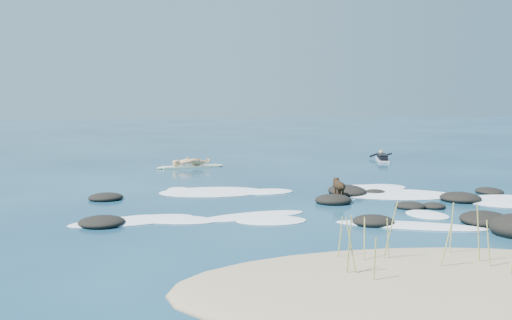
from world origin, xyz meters
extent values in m
plane|color=#0A2642|center=(0.00, 0.00, 0.00)|extent=(160.00, 160.00, 0.00)
ellipsoid|color=#9E8966|center=(0.00, -8.20, 0.00)|extent=(9.00, 4.40, 0.60)
cylinder|color=#A3A44F|center=(-1.16, -8.66, 0.55)|extent=(0.04, 0.10, 0.87)
cylinder|color=#A3A44F|center=(0.29, -8.10, 0.58)|extent=(0.21, 0.06, 0.91)
cylinder|color=#A3A44F|center=(-0.46, -7.38, 0.57)|extent=(0.10, 0.05, 0.90)
cylinder|color=#A3A44F|center=(0.89, -7.11, 0.67)|extent=(0.09, 0.06, 1.10)
cylinder|color=#A3A44F|center=(1.03, -7.87, 0.74)|extent=(0.17, 0.10, 1.22)
cylinder|color=#A3A44F|center=(1.05, -8.19, 0.62)|extent=(0.14, 0.05, 0.99)
cylinder|color=#A3A44F|center=(-1.41, -8.25, 0.68)|extent=(0.23, 0.07, 1.11)
cylinder|color=#A3A44F|center=(-1.47, -8.27, 0.72)|extent=(0.03, 0.26, 1.18)
cylinder|color=#A3A44F|center=(-0.93, -7.42, 0.58)|extent=(0.09, 0.26, 0.90)
cylinder|color=#A3A44F|center=(-1.30, -7.13, 0.56)|extent=(0.14, 0.12, 0.88)
cylinder|color=#A3A44F|center=(-0.47, -7.47, 0.74)|extent=(0.28, 0.10, 1.22)
ellipsoid|color=black|center=(3.10, -1.53, 0.05)|extent=(0.83, 0.80, 0.21)
ellipsoid|color=black|center=(-6.26, -2.66, 0.08)|extent=(1.37, 1.34, 0.30)
ellipsoid|color=black|center=(0.38, -0.38, 0.09)|extent=(1.16, 1.04, 0.37)
ellipsoid|color=black|center=(2.40, -1.48, 0.06)|extent=(1.06, 0.97, 0.26)
ellipsoid|color=black|center=(-6.66, 1.15, 0.07)|extent=(1.41, 1.37, 0.28)
ellipsoid|color=black|center=(6.14, 0.79, 0.06)|extent=(0.90, 1.09, 0.25)
ellipsoid|color=black|center=(2.25, 1.19, 0.05)|extent=(0.97, 0.96, 0.19)
ellipsoid|color=black|center=(0.60, -3.46, 0.08)|extent=(1.20, 1.05, 0.33)
ellipsoid|color=black|center=(3.53, -3.63, 0.10)|extent=(1.76, 1.82, 0.39)
ellipsoid|color=black|center=(4.46, -0.47, 0.09)|extent=(1.60, 1.61, 0.35)
ellipsoid|color=black|center=(1.29, 1.29, 0.09)|extent=(1.39, 1.73, 0.37)
ellipsoid|color=white|center=(1.48, -3.74, 0.01)|extent=(3.84, 2.21, 0.12)
ellipsoid|color=white|center=(-1.39, 1.95, 0.01)|extent=(2.11, 1.48, 0.12)
ellipsoid|color=white|center=(2.14, 2.34, 0.01)|extent=(2.53, 1.61, 0.12)
ellipsoid|color=white|center=(-5.53, -2.28, 0.01)|extent=(3.50, 2.09, 0.12)
ellipsoid|color=white|center=(-1.92, -2.70, 0.01)|extent=(1.94, 1.29, 0.12)
ellipsoid|color=white|center=(2.73, 2.37, 0.01)|extent=(2.50, 1.93, 0.12)
ellipsoid|color=white|center=(-2.33, -2.08, 0.01)|extent=(3.29, 1.86, 0.12)
ellipsoid|color=white|center=(-4.58, -2.22, 0.01)|extent=(2.84, 1.86, 0.12)
ellipsoid|color=white|center=(5.93, -0.80, 0.01)|extent=(3.20, 2.85, 0.12)
ellipsoid|color=white|center=(2.84, 0.90, 0.01)|extent=(4.29, 2.92, 0.12)
ellipsoid|color=white|center=(2.47, -2.50, 0.01)|extent=(1.37, 1.60, 0.12)
ellipsoid|color=white|center=(-3.21, 2.16, 0.01)|extent=(3.70, 2.22, 0.12)
ellipsoid|color=white|center=(-4.22, 2.37, 0.01)|extent=(1.56, 2.26, 0.12)
ellipsoid|color=white|center=(0.66, 0.09, 0.01)|extent=(1.10, 0.90, 0.12)
cube|color=beige|center=(-3.87, 9.42, 0.05)|extent=(2.72, 1.19, 0.09)
ellipsoid|color=beige|center=(-2.58, 9.75, 0.05)|extent=(0.59, 0.43, 0.10)
ellipsoid|color=beige|center=(-5.15, 9.09, 0.05)|extent=(0.59, 0.43, 0.10)
imported|color=tan|center=(-3.87, 9.42, 0.96)|extent=(0.56, 0.71, 1.73)
cube|color=silver|center=(6.11, 11.30, 0.05)|extent=(1.14, 2.47, 0.09)
ellipsoid|color=silver|center=(6.42, 12.46, 0.05)|extent=(0.41, 0.58, 0.09)
cube|color=black|center=(6.11, 11.30, 0.22)|extent=(0.80, 1.54, 0.24)
sphere|color=tan|center=(6.33, 12.12, 0.35)|extent=(0.31, 0.31, 0.25)
cylinder|color=black|center=(6.07, 12.36, 0.21)|extent=(0.61, 0.19, 0.27)
cylinder|color=black|center=(6.67, 12.21, 0.21)|extent=(0.54, 0.45, 0.27)
cube|color=black|center=(5.90, 10.50, 0.18)|extent=(0.51, 0.68, 0.15)
cylinder|color=black|center=(0.66, -0.01, 0.48)|extent=(0.30, 0.58, 0.27)
sphere|color=black|center=(0.67, 0.24, 0.48)|extent=(0.30, 0.30, 0.29)
sphere|color=black|center=(0.65, -0.27, 0.48)|extent=(0.27, 0.27, 0.26)
sphere|color=black|center=(0.67, 0.41, 0.58)|extent=(0.21, 0.21, 0.21)
cone|color=black|center=(0.68, 0.53, 0.57)|extent=(0.11, 0.13, 0.11)
cone|color=black|center=(0.62, 0.40, 0.66)|extent=(0.10, 0.07, 0.10)
cone|color=black|center=(0.73, 0.40, 0.66)|extent=(0.10, 0.07, 0.10)
cylinder|color=black|center=(0.59, 0.19, 0.19)|extent=(0.07, 0.07, 0.37)
cylinder|color=black|center=(0.74, 0.18, 0.19)|extent=(0.07, 0.07, 0.37)
cylinder|color=black|center=(0.58, -0.21, 0.19)|extent=(0.07, 0.07, 0.37)
cylinder|color=black|center=(0.72, -0.21, 0.19)|extent=(0.07, 0.07, 0.37)
cylinder|color=black|center=(0.64, -0.39, 0.53)|extent=(0.06, 0.27, 0.16)
camera|label=1|loc=(-4.16, -17.24, 3.17)|focal=40.00mm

